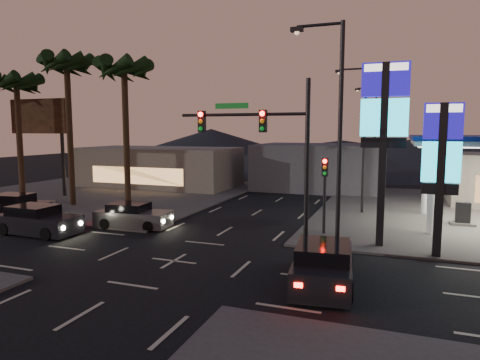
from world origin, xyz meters
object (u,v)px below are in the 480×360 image
at_px(car_lane_b_front, 133,216).
at_px(suv_station, 323,265).
at_px(pylon_sign_tall, 384,118).
at_px(car_lane_b_mid, 16,206).
at_px(traffic_signal_mast, 268,143).
at_px(car_lane_a_front, 37,221).
at_px(pylon_sign_short, 441,156).

relative_size(car_lane_b_front, suv_station, 0.90).
distance_m(pylon_sign_tall, car_lane_b_mid, 23.80).
height_order(pylon_sign_tall, traffic_signal_mast, pylon_sign_tall).
distance_m(car_lane_b_front, car_lane_b_mid, 9.04).
distance_m(traffic_signal_mast, suv_station, 5.96).
xyz_separation_m(pylon_sign_tall, car_lane_b_front, (-14.07, -0.48, -5.71)).
distance_m(pylon_sign_tall, car_lane_b_front, 15.19).
height_order(car_lane_b_mid, suv_station, suv_station).
height_order(pylon_sign_tall, car_lane_a_front, pylon_sign_tall).
xyz_separation_m(car_lane_a_front, suv_station, (16.38, -2.42, 0.02)).
bearing_deg(car_lane_a_front, car_lane_b_front, 38.23).
bearing_deg(car_lane_b_mid, pylon_sign_tall, 1.55).
distance_m(car_lane_a_front, car_lane_b_mid, 5.82).
xyz_separation_m(traffic_signal_mast, car_lane_a_front, (-13.42, -0.20, -4.48)).
bearing_deg(car_lane_b_mid, car_lane_b_front, 0.91).
bearing_deg(car_lane_a_front, pylon_sign_short, 7.47).
bearing_deg(car_lane_a_front, suv_station, -8.39).
relative_size(traffic_signal_mast, car_lane_a_front, 1.61).
relative_size(car_lane_b_mid, suv_station, 0.97).
height_order(pylon_sign_short, car_lane_b_mid, pylon_sign_short).
distance_m(pylon_sign_short, car_lane_a_front, 21.20).
bearing_deg(pylon_sign_short, traffic_signal_mast, -160.87).
relative_size(pylon_sign_short, car_lane_b_mid, 1.41).
relative_size(traffic_signal_mast, car_lane_b_mid, 1.61).
bearing_deg(traffic_signal_mast, car_lane_b_front, 162.01).
xyz_separation_m(pylon_sign_tall, traffic_signal_mast, (-4.74, -3.51, -1.17)).
bearing_deg(pylon_sign_tall, suv_station, -106.25).
bearing_deg(car_lane_a_front, car_lane_b_mid, 148.06).
relative_size(car_lane_a_front, suv_station, 0.97).
bearing_deg(pylon_sign_short, car_lane_a_front, -172.53).
xyz_separation_m(traffic_signal_mast, suv_station, (2.96, -2.61, -4.46)).
xyz_separation_m(car_lane_b_front, suv_station, (12.28, -5.64, 0.08)).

